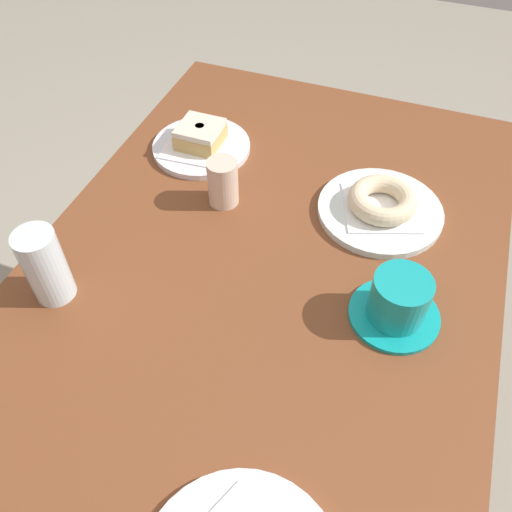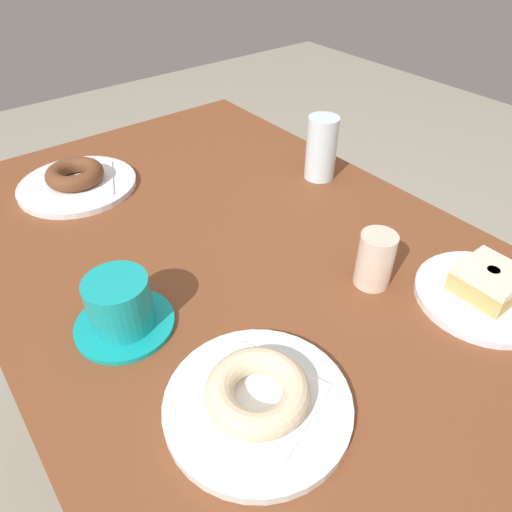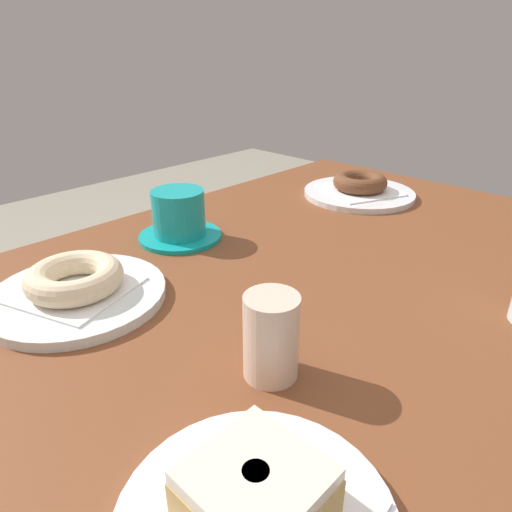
{
  "view_description": "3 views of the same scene",
  "coord_description": "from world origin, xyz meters",
  "px_view_note": "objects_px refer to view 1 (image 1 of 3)",
  "views": [
    {
      "loc": [
        0.5,
        0.19,
        1.41
      ],
      "look_at": [
        -0.01,
        -0.0,
        0.79
      ],
      "focal_mm": 37.76,
      "sensor_mm": 36.0,
      "label": 1
    },
    {
      "loc": [
        -0.47,
        0.35,
        1.23
      ],
      "look_at": [
        -0.03,
        0.01,
        0.77
      ],
      "focal_mm": 32.72,
      "sensor_mm": 36.0,
      "label": 2
    },
    {
      "loc": [
        -0.43,
        -0.36,
        1.05
      ],
      "look_at": [
        -0.04,
        0.02,
        0.79
      ],
      "focal_mm": 32.19,
      "sensor_mm": 36.0,
      "label": 3
    }
  ],
  "objects_px": {
    "coffee_cup": "(398,301)",
    "water_glass": "(45,266)",
    "donut_sugar_ring": "(382,200)",
    "donut_glazed_square": "(200,134)",
    "sugar_jar": "(223,182)",
    "plate_sugar_ring": "(380,211)",
    "plate_glazed_square": "(201,147)"
  },
  "relations": [
    {
      "from": "donut_glazed_square",
      "to": "coffee_cup",
      "type": "relative_size",
      "value": 0.6
    },
    {
      "from": "donut_glazed_square",
      "to": "plate_sugar_ring",
      "type": "bearing_deg",
      "value": 80.84
    },
    {
      "from": "donut_sugar_ring",
      "to": "water_glass",
      "type": "height_order",
      "value": "water_glass"
    },
    {
      "from": "donut_glazed_square",
      "to": "sugar_jar",
      "type": "height_order",
      "value": "sugar_jar"
    },
    {
      "from": "plate_glazed_square",
      "to": "donut_glazed_square",
      "type": "xyz_separation_m",
      "value": [
        0.0,
        -0.0,
        0.03
      ]
    },
    {
      "from": "donut_sugar_ring",
      "to": "plate_glazed_square",
      "type": "xyz_separation_m",
      "value": [
        -0.06,
        -0.37,
        -0.03
      ]
    },
    {
      "from": "plate_glazed_square",
      "to": "sugar_jar",
      "type": "bearing_deg",
      "value": 38.72
    },
    {
      "from": "plate_glazed_square",
      "to": "sugar_jar",
      "type": "distance_m",
      "value": 0.17
    },
    {
      "from": "donut_sugar_ring",
      "to": "donut_glazed_square",
      "type": "xyz_separation_m",
      "value": [
        -0.06,
        -0.37,
        0.0
      ]
    },
    {
      "from": "plate_glazed_square",
      "to": "coffee_cup",
      "type": "bearing_deg",
      "value": 58.03
    },
    {
      "from": "coffee_cup",
      "to": "plate_sugar_ring",
      "type": "bearing_deg",
      "value": -162.96
    },
    {
      "from": "donut_sugar_ring",
      "to": "coffee_cup",
      "type": "xyz_separation_m",
      "value": [
        0.21,
        0.07,
        0.01
      ]
    },
    {
      "from": "coffee_cup",
      "to": "water_glass",
      "type": "bearing_deg",
      "value": -74.74
    },
    {
      "from": "water_glass",
      "to": "donut_glazed_square",
      "type": "bearing_deg",
      "value": 171.24
    },
    {
      "from": "water_glass",
      "to": "coffee_cup",
      "type": "bearing_deg",
      "value": 105.26
    },
    {
      "from": "plate_sugar_ring",
      "to": "donut_sugar_ring",
      "type": "xyz_separation_m",
      "value": [
        -0.0,
        -0.0,
        0.03
      ]
    },
    {
      "from": "plate_sugar_ring",
      "to": "water_glass",
      "type": "distance_m",
      "value": 0.56
    },
    {
      "from": "donut_sugar_ring",
      "to": "coffee_cup",
      "type": "relative_size",
      "value": 0.88
    },
    {
      "from": "donut_glazed_square",
      "to": "coffee_cup",
      "type": "xyz_separation_m",
      "value": [
        0.27,
        0.44,
        0.0
      ]
    },
    {
      "from": "plate_sugar_ring",
      "to": "donut_sugar_ring",
      "type": "relative_size",
      "value": 1.84
    },
    {
      "from": "donut_glazed_square",
      "to": "water_glass",
      "type": "height_order",
      "value": "water_glass"
    },
    {
      "from": "plate_sugar_ring",
      "to": "water_glass",
      "type": "bearing_deg",
      "value": -51.23
    },
    {
      "from": "donut_glazed_square",
      "to": "coffee_cup",
      "type": "bearing_deg",
      "value": 58.03
    },
    {
      "from": "plate_glazed_square",
      "to": "coffee_cup",
      "type": "height_order",
      "value": "coffee_cup"
    },
    {
      "from": "plate_sugar_ring",
      "to": "coffee_cup",
      "type": "height_order",
      "value": "coffee_cup"
    },
    {
      "from": "water_glass",
      "to": "sugar_jar",
      "type": "relative_size",
      "value": 1.45
    },
    {
      "from": "plate_glazed_square",
      "to": "water_glass",
      "type": "relative_size",
      "value": 1.53
    },
    {
      "from": "donut_glazed_square",
      "to": "sugar_jar",
      "type": "relative_size",
      "value": 0.94
    },
    {
      "from": "donut_sugar_ring",
      "to": "sugar_jar",
      "type": "relative_size",
      "value": 1.36
    },
    {
      "from": "coffee_cup",
      "to": "sugar_jar",
      "type": "relative_size",
      "value": 1.55
    },
    {
      "from": "sugar_jar",
      "to": "plate_sugar_ring",
      "type": "bearing_deg",
      "value": 103.56
    },
    {
      "from": "water_glass",
      "to": "plate_glazed_square",
      "type": "bearing_deg",
      "value": 171.24
    }
  ]
}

